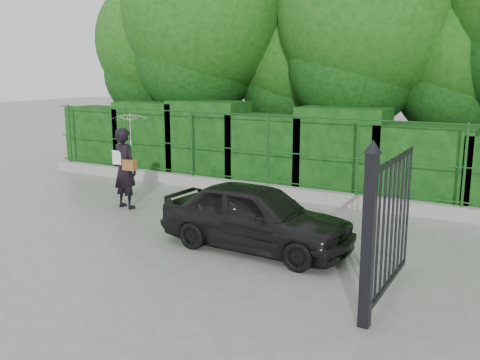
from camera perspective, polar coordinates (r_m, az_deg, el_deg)
The scene contains 8 objects.
ground at distance 10.18m, azimuth -10.61°, elevation -6.58°, with size 80.00×80.00×0.00m, color gray.
kerb at distance 13.76m, azimuth 1.43°, elevation -0.93°, with size 14.00×0.25×0.30m, color #9E9E99.
fence at distance 13.47m, azimuth 2.28°, elevation 3.33°, with size 14.13×0.06×1.80m.
hedge at distance 14.55m, azimuth 2.68°, elevation 3.29°, with size 14.20×1.20×2.28m.
trees at distance 16.02m, azimuth 10.98°, elevation 16.74°, with size 17.10×6.15×8.08m.
gate at distance 7.13m, azimuth 14.61°, elevation -4.76°, with size 0.22×2.33×2.36m.
woman at distance 12.46m, azimuth -11.95°, elevation 3.15°, with size 0.93×0.84×2.21m.
car at distance 9.53m, azimuth 1.72°, elevation -3.88°, with size 1.42×3.53×1.20m, color black.
Camera 1 is at (6.28, -7.37, 3.16)m, focal length 40.00 mm.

